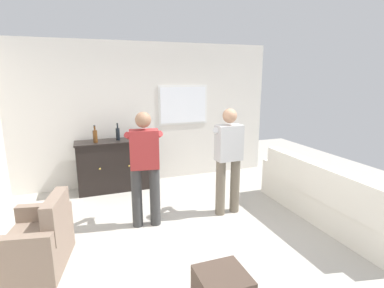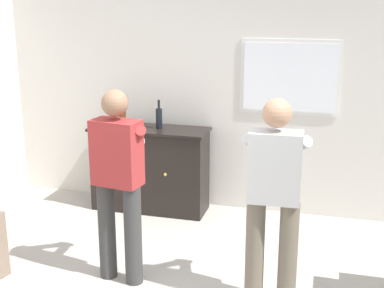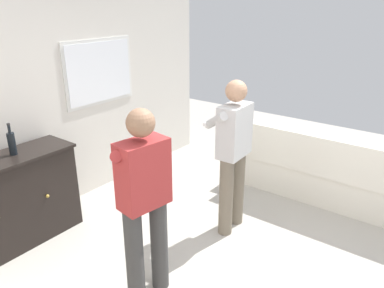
{
  "view_description": "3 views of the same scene",
  "coord_description": "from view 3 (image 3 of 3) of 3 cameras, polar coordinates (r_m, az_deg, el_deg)",
  "views": [
    {
      "loc": [
        -1.26,
        -3.34,
        2.17
      ],
      "look_at": [
        0.23,
        0.71,
        1.17
      ],
      "focal_mm": 28.0,
      "sensor_mm": 36.0,
      "label": 1
    },
    {
      "loc": [
        1.21,
        -3.21,
        2.39
      ],
      "look_at": [
        0.15,
        0.7,
        1.28
      ],
      "focal_mm": 50.0,
      "sensor_mm": 36.0,
      "label": 2
    },
    {
      "loc": [
        -2.35,
        -1.17,
        2.42
      ],
      "look_at": [
        0.26,
        0.79,
        1.15
      ],
      "focal_mm": 35.0,
      "sensor_mm": 36.0,
      "label": 3
    }
  ],
  "objects": [
    {
      "name": "wall_back_with_window",
      "position": [
        4.62,
        -21.0,
        7.16
      ],
      "size": [
        5.2,
        0.15,
        2.8
      ],
      "color": "silver",
      "rests_on": "ground"
    },
    {
      "name": "couch",
      "position": [
        4.97,
        21.06,
        -4.84
      ],
      "size": [
        0.57,
        2.64,
        0.91
      ],
      "color": "silver",
      "rests_on": "ground"
    },
    {
      "name": "sideboard_cabinet",
      "position": [
        4.27,
        -25.76,
        -7.95
      ],
      "size": [
        1.34,
        0.49,
        0.97
      ],
      "color": "black",
      "rests_on": "ground"
    },
    {
      "name": "bottle_wine_green",
      "position": [
        4.09,
        -25.77,
        0.15
      ],
      "size": [
        0.07,
        0.07,
        0.33
      ],
      "color": "black",
      "rests_on": "sideboard_cabinet"
    },
    {
      "name": "person_standing_left",
      "position": [
        3.03,
        -7.38,
        -8.18
      ],
      "size": [
        0.55,
        0.5,
        1.68
      ],
      "color": "#383838",
      "rests_on": "ground"
    },
    {
      "name": "person_standing_right",
      "position": [
        3.94,
        6.22,
        -0.92
      ],
      "size": [
        0.56,
        0.48,
        1.68
      ],
      "color": "#6B6051",
      "rests_on": "ground"
    }
  ]
}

